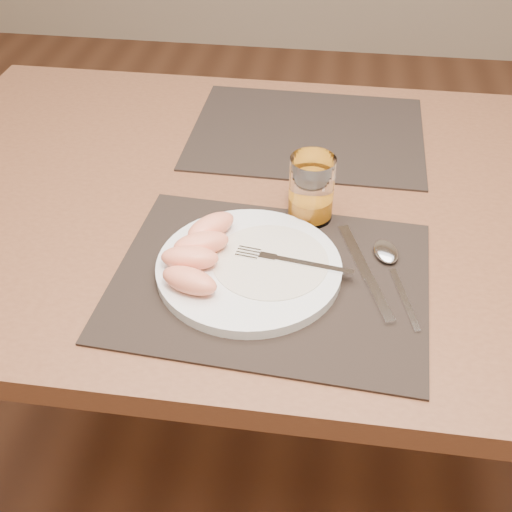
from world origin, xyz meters
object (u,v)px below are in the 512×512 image
at_px(placemat_far, 307,132).
at_px(fork, 284,260).
at_px(spoon, 388,258).
at_px(placemat_near, 270,279).
at_px(table, 285,234).
at_px(juice_glass, 311,192).
at_px(knife, 369,279).
at_px(plate, 249,268).

bearing_deg(placemat_far, fork, -90.32).
bearing_deg(spoon, fork, -165.31).
distance_m(placemat_near, fork, 0.03).
bearing_deg(table, spoon, -42.89).
distance_m(placemat_far, spoon, 0.41).
relative_size(table, placemat_far, 3.11).
bearing_deg(placemat_near, juice_glass, 74.44).
xyz_separation_m(table, juice_glass, (0.04, -0.06, 0.14)).
height_order(table, knife, knife).
bearing_deg(spoon, plate, -165.17).
relative_size(fork, knife, 0.82).
distance_m(placemat_near, spoon, 0.18).
distance_m(placemat_far, fork, 0.42).
relative_size(table, juice_glass, 12.91).
bearing_deg(plate, spoon, 14.83).
relative_size(placemat_near, placemat_far, 1.00).
height_order(table, plate, plate).
xyz_separation_m(placemat_far, fork, (-0.00, -0.42, 0.02)).
xyz_separation_m(placemat_far, spoon, (0.15, -0.38, 0.01)).
bearing_deg(juice_glass, knife, -56.26).
bearing_deg(placemat_near, spoon, 20.55).
relative_size(placemat_near, spoon, 2.36).
bearing_deg(placemat_near, placemat_far, 87.59).
height_order(knife, spoon, spoon).
distance_m(placemat_near, knife, 0.14).
bearing_deg(plate, juice_glass, 62.70).
xyz_separation_m(table, spoon, (0.17, -0.16, 0.09)).
bearing_deg(fork, table, 94.52).
height_order(placemat_near, fork, fork).
xyz_separation_m(placemat_far, plate, (-0.05, -0.43, 0.01)).
distance_m(placemat_near, juice_glass, 0.17).
xyz_separation_m(fork, knife, (0.12, -0.01, -0.02)).
bearing_deg(fork, placemat_near, -124.75).
height_order(table, spoon, spoon).
height_order(plate, knife, plate).
relative_size(knife, spoon, 1.12).
bearing_deg(placemat_far, juice_glass, -84.70).
height_order(placemat_near, placemat_far, same).
bearing_deg(plate, placemat_near, -16.82).
height_order(plate, spoon, plate).
relative_size(table, fork, 8.00).
bearing_deg(spoon, placemat_far, 111.81).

